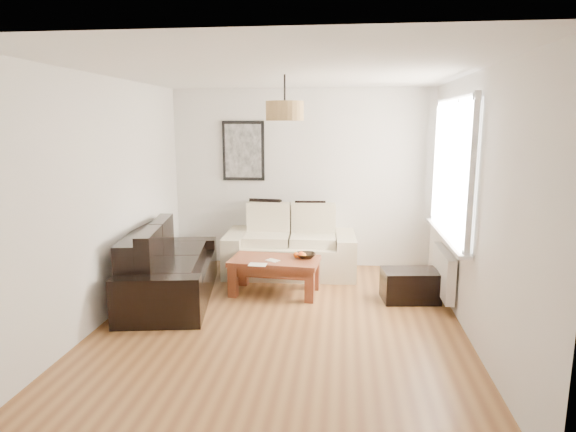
# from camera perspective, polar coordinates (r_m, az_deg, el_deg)

# --- Properties ---
(floor) EXTENTS (4.50, 4.50, 0.00)m
(floor) POSITION_cam_1_polar(r_m,az_deg,el_deg) (5.35, -0.76, -12.34)
(floor) COLOR brown
(floor) RESTS_ON ground
(ceiling) EXTENTS (3.80, 4.50, 0.00)m
(ceiling) POSITION_cam_1_polar(r_m,az_deg,el_deg) (4.94, -0.84, 16.57)
(ceiling) COLOR white
(ceiling) RESTS_ON floor
(wall_back) EXTENTS (3.80, 0.04, 2.60)m
(wall_back) POSITION_cam_1_polar(r_m,az_deg,el_deg) (7.20, 1.52, 4.42)
(wall_back) COLOR silver
(wall_back) RESTS_ON floor
(wall_front) EXTENTS (3.80, 0.04, 2.60)m
(wall_front) POSITION_cam_1_polar(r_m,az_deg,el_deg) (2.82, -6.73, -5.87)
(wall_front) COLOR silver
(wall_front) RESTS_ON floor
(wall_left) EXTENTS (0.04, 4.50, 2.60)m
(wall_left) POSITION_cam_1_polar(r_m,az_deg,el_deg) (5.56, -20.63, 1.80)
(wall_left) COLOR silver
(wall_left) RESTS_ON floor
(wall_right) EXTENTS (0.04, 4.50, 2.60)m
(wall_right) POSITION_cam_1_polar(r_m,az_deg,el_deg) (5.10, 20.88, 1.03)
(wall_right) COLOR silver
(wall_right) RESTS_ON floor
(window_bay) EXTENTS (0.14, 1.90, 1.60)m
(window_bay) POSITION_cam_1_polar(r_m,az_deg,el_deg) (5.83, 18.80, 5.29)
(window_bay) COLOR white
(window_bay) RESTS_ON wall_right
(radiator) EXTENTS (0.10, 0.90, 0.52)m
(radiator) POSITION_cam_1_polar(r_m,az_deg,el_deg) (6.05, 17.72, -6.26)
(radiator) COLOR white
(radiator) RESTS_ON wall_right
(poster) EXTENTS (0.62, 0.04, 0.87)m
(poster) POSITION_cam_1_polar(r_m,az_deg,el_deg) (7.26, -5.24, 7.60)
(poster) COLOR black
(poster) RESTS_ON wall_back
(pendant_shade) EXTENTS (0.40, 0.40, 0.20)m
(pendant_shade) POSITION_cam_1_polar(r_m,az_deg,el_deg) (5.22, -0.39, 12.20)
(pendant_shade) COLOR tan
(pendant_shade) RESTS_ON ceiling
(loveseat_cream) EXTENTS (1.86, 1.08, 0.90)m
(loveseat_cream) POSITION_cam_1_polar(r_m,az_deg,el_deg) (6.90, 0.27, -3.03)
(loveseat_cream) COLOR beige
(loveseat_cream) RESTS_ON floor
(sofa_leather) EXTENTS (1.24, 2.04, 0.83)m
(sofa_leather) POSITION_cam_1_polar(r_m,az_deg,el_deg) (6.08, -13.61, -5.64)
(sofa_leather) COLOR black
(sofa_leather) RESTS_ON floor
(coffee_table) EXTENTS (1.13, 0.68, 0.45)m
(coffee_table) POSITION_cam_1_polar(r_m,az_deg,el_deg) (6.14, -1.55, -7.02)
(coffee_table) COLOR brown
(coffee_table) RESTS_ON floor
(ottoman) EXTENTS (0.71, 0.50, 0.38)m
(ottoman) POSITION_cam_1_polar(r_m,az_deg,el_deg) (6.08, 14.10, -7.88)
(ottoman) COLOR black
(ottoman) RESTS_ON floor
(cushion_left) EXTENTS (0.47, 0.18, 0.46)m
(cushion_left) POSITION_cam_1_polar(r_m,az_deg,el_deg) (7.09, -2.72, 0.14)
(cushion_left) COLOR black
(cushion_left) RESTS_ON loveseat_cream
(cushion_right) EXTENTS (0.45, 0.17, 0.44)m
(cushion_right) POSITION_cam_1_polar(r_m,az_deg,el_deg) (7.02, 2.60, -0.04)
(cushion_right) COLOR black
(cushion_right) RESTS_ON loveseat_cream
(fruit_bowl) EXTENTS (0.28, 0.28, 0.06)m
(fruit_bowl) POSITION_cam_1_polar(r_m,az_deg,el_deg) (6.11, 2.10, -4.65)
(fruit_bowl) COLOR black
(fruit_bowl) RESTS_ON coffee_table
(orange_a) EXTENTS (0.11, 0.11, 0.09)m
(orange_a) POSITION_cam_1_polar(r_m,az_deg,el_deg) (6.08, 1.57, -4.60)
(orange_a) COLOR #FF4F15
(orange_a) RESTS_ON fruit_bowl
(orange_b) EXTENTS (0.09, 0.09, 0.08)m
(orange_b) POSITION_cam_1_polar(r_m,az_deg,el_deg) (6.07, 1.78, -4.65)
(orange_b) COLOR orange
(orange_b) RESTS_ON fruit_bowl
(orange_c) EXTENTS (0.09, 0.09, 0.07)m
(orange_c) POSITION_cam_1_polar(r_m,az_deg,el_deg) (6.10, 0.96, -4.57)
(orange_c) COLOR orange
(orange_c) RESTS_ON fruit_bowl
(papers) EXTENTS (0.22, 0.15, 0.01)m
(papers) POSITION_cam_1_polar(r_m,az_deg,el_deg) (5.83, -3.57, -5.70)
(papers) COLOR silver
(papers) RESTS_ON coffee_table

